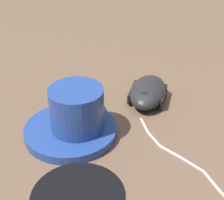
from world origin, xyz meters
TOP-DOWN VIEW (x-y plane):
  - ground_plane at (0.00, 0.00)m, footprint 3.00×3.00m
  - saucer at (-0.01, 0.08)m, footprint 0.13×0.13m
  - coffee_cup at (-0.00, 0.07)m, footprint 0.08×0.10m
  - computer_mouse at (0.14, 0.10)m, footprint 0.11×0.12m
  - mouse_cable at (0.10, -0.06)m, footprint 0.03×0.24m

SIDE VIEW (x-z plane):
  - ground_plane at x=0.00m, z-range 0.00..0.00m
  - mouse_cable at x=0.10m, z-range 0.00..0.00m
  - saucer at x=-0.01m, z-range 0.00..0.01m
  - computer_mouse at x=0.14m, z-range 0.00..0.03m
  - coffee_cup at x=0.00m, z-range 0.01..0.08m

